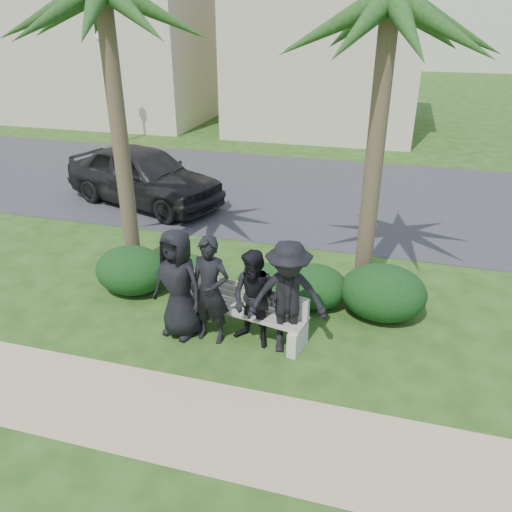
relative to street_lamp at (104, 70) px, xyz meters
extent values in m
plane|color=#203F12|center=(9.00, -12.00, -2.94)|extent=(160.00, 160.00, 0.00)
cube|color=tan|center=(9.00, -13.80, -2.94)|extent=(30.00, 1.60, 0.01)
cube|color=#2D2D30|center=(9.00, -4.00, -2.94)|extent=(160.00, 8.00, 0.01)
cube|color=beige|center=(-3.00, 6.00, 0.56)|extent=(10.00, 8.00, 7.00)
cube|color=beige|center=(8.00, 6.00, 0.56)|extent=(8.00, 8.00, 7.00)
cylinder|color=black|center=(0.00, 0.00, -0.94)|extent=(0.12, 0.12, 4.00)
sphere|color=white|center=(0.00, 0.00, 1.16)|extent=(0.36, 0.36, 0.36)
cube|color=gray|center=(9.17, -11.66, -2.50)|extent=(2.42, 0.98, 0.04)
cube|color=gray|center=(9.17, -11.43, -2.26)|extent=(2.32, 0.49, 0.28)
cube|color=beige|center=(8.07, -11.66, -2.73)|extent=(0.26, 0.56, 0.43)
cube|color=beige|center=(10.27, -11.66, -2.73)|extent=(0.26, 0.56, 0.43)
imported|color=black|center=(8.24, -11.92, -1.99)|extent=(1.06, 0.83, 1.91)
imported|color=black|center=(8.81, -11.94, -2.02)|extent=(0.71, 0.50, 1.86)
imported|color=black|center=(9.53, -11.88, -2.11)|extent=(0.97, 0.85, 1.67)
imported|color=black|center=(10.07, -11.90, -1.98)|extent=(1.37, 0.98, 1.92)
ellipsoid|color=black|center=(6.74, -10.82, -2.48)|extent=(1.43, 1.18, 0.93)
ellipsoid|color=black|center=(7.75, -10.35, -2.61)|extent=(1.01, 0.83, 0.66)
ellipsoid|color=black|center=(9.42, -10.57, -2.55)|extent=(1.22, 1.01, 0.80)
ellipsoid|color=black|center=(10.26, -10.40, -2.54)|extent=(1.25, 1.03, 0.81)
ellipsoid|color=black|center=(11.50, -10.43, -2.45)|extent=(1.53, 1.26, 0.99)
cylinder|color=brown|center=(6.25, -9.86, -0.30)|extent=(0.32, 0.32, 5.29)
cylinder|color=brown|center=(11.07, -9.51, -0.39)|extent=(0.32, 0.32, 5.10)
imported|color=black|center=(4.65, -6.18, -2.12)|extent=(5.21, 3.35, 1.65)
camera|label=1|loc=(11.40, -18.45, 1.99)|focal=35.00mm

